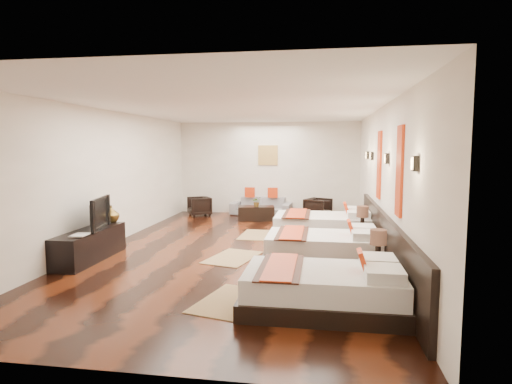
% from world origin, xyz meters
% --- Properties ---
extents(floor, '(5.50, 9.50, 0.01)m').
position_xyz_m(floor, '(0.00, 0.00, 0.00)').
color(floor, black).
rests_on(floor, ground).
extents(ceiling, '(5.50, 9.50, 0.01)m').
position_xyz_m(ceiling, '(0.00, 0.00, 2.80)').
color(ceiling, white).
rests_on(ceiling, floor).
extents(back_wall, '(5.50, 0.01, 2.80)m').
position_xyz_m(back_wall, '(0.00, 4.75, 1.40)').
color(back_wall, silver).
rests_on(back_wall, floor).
extents(left_wall, '(0.01, 9.50, 2.80)m').
position_xyz_m(left_wall, '(-2.75, 0.00, 1.40)').
color(left_wall, silver).
rests_on(left_wall, floor).
extents(right_wall, '(0.01, 9.50, 2.80)m').
position_xyz_m(right_wall, '(2.75, 0.00, 1.40)').
color(right_wall, silver).
rests_on(right_wall, floor).
extents(headboard_panel, '(0.08, 6.60, 0.90)m').
position_xyz_m(headboard_panel, '(2.71, -0.80, 0.45)').
color(headboard_panel, black).
rests_on(headboard_panel, floor).
extents(bed_near, '(2.04, 1.28, 0.78)m').
position_xyz_m(bed_near, '(1.70, -2.93, 0.27)').
color(bed_near, black).
rests_on(bed_near, floor).
extents(bed_mid, '(2.04, 1.28, 0.78)m').
position_xyz_m(bed_mid, '(1.70, -0.72, 0.27)').
color(bed_mid, black).
rests_on(bed_mid, floor).
extents(bed_far, '(2.19, 1.38, 0.84)m').
position_xyz_m(bed_far, '(1.70, 1.27, 0.29)').
color(bed_far, black).
rests_on(bed_far, floor).
extents(nightstand_a, '(0.44, 0.44, 0.88)m').
position_xyz_m(nightstand_a, '(2.44, -2.06, 0.31)').
color(nightstand_a, black).
rests_on(nightstand_a, floor).
extents(nightstand_b, '(0.45, 0.45, 0.88)m').
position_xyz_m(nightstand_b, '(2.44, 0.35, 0.31)').
color(nightstand_b, black).
rests_on(nightstand_b, floor).
extents(jute_mat_near, '(1.02, 1.35, 0.01)m').
position_xyz_m(jute_mat_near, '(0.47, -2.85, 0.01)').
color(jute_mat_near, '#96774C').
rests_on(jute_mat_near, floor).
extents(jute_mat_mid, '(1.02, 1.35, 0.01)m').
position_xyz_m(jute_mat_mid, '(0.03, -0.64, 0.01)').
color(jute_mat_mid, '#96774C').
rests_on(jute_mat_mid, floor).
extents(jute_mat_far, '(0.79, 1.22, 0.01)m').
position_xyz_m(jute_mat_far, '(0.17, 1.45, 0.01)').
color(jute_mat_far, '#96774C').
rests_on(jute_mat_far, floor).
extents(tv_console, '(0.50, 1.80, 0.55)m').
position_xyz_m(tv_console, '(-2.50, -1.19, 0.28)').
color(tv_console, black).
rests_on(tv_console, floor).
extents(tv, '(0.34, 1.01, 0.58)m').
position_xyz_m(tv, '(-2.45, -1.05, 0.84)').
color(tv, black).
rests_on(tv, tv_console).
extents(book, '(0.28, 0.36, 0.03)m').
position_xyz_m(book, '(-2.50, -1.71, 0.57)').
color(book, black).
rests_on(book, tv_console).
extents(figurine, '(0.42, 0.42, 0.34)m').
position_xyz_m(figurine, '(-2.50, -0.37, 0.72)').
color(figurine, brown).
rests_on(figurine, tv_console).
extents(sofa, '(1.87, 0.85, 0.53)m').
position_xyz_m(sofa, '(-0.17, 4.45, 0.27)').
color(sofa, gray).
rests_on(sofa, floor).
extents(armchair_left, '(0.85, 0.84, 0.57)m').
position_xyz_m(armchair_left, '(-1.97, 4.00, 0.29)').
color(armchair_left, black).
rests_on(armchair_left, floor).
extents(armchair_right, '(0.86, 0.85, 0.60)m').
position_xyz_m(armchair_right, '(1.55, 3.97, 0.30)').
color(armchair_right, black).
rests_on(armchair_right, floor).
extents(coffee_table, '(1.07, 0.67, 0.40)m').
position_xyz_m(coffee_table, '(-0.17, 3.44, 0.20)').
color(coffee_table, black).
rests_on(coffee_table, floor).
extents(table_plant, '(0.29, 0.27, 0.28)m').
position_xyz_m(table_plant, '(-0.13, 3.36, 0.54)').
color(table_plant, '#286120').
rests_on(table_plant, coffee_table).
extents(orange_panel_a, '(0.04, 0.40, 1.30)m').
position_xyz_m(orange_panel_a, '(2.73, -1.90, 1.70)').
color(orange_panel_a, '#D86014').
rests_on(orange_panel_a, right_wall).
extents(orange_panel_b, '(0.04, 0.40, 1.30)m').
position_xyz_m(orange_panel_b, '(2.73, 0.30, 1.70)').
color(orange_panel_b, '#D86014').
rests_on(orange_panel_b, right_wall).
extents(sconce_near, '(0.07, 0.12, 0.18)m').
position_xyz_m(sconce_near, '(2.70, -3.00, 1.85)').
color(sconce_near, black).
rests_on(sconce_near, right_wall).
extents(sconce_mid, '(0.07, 0.12, 0.18)m').
position_xyz_m(sconce_mid, '(2.70, -0.80, 1.85)').
color(sconce_mid, black).
rests_on(sconce_mid, right_wall).
extents(sconce_far, '(0.07, 0.12, 0.18)m').
position_xyz_m(sconce_far, '(2.70, 1.40, 1.85)').
color(sconce_far, black).
rests_on(sconce_far, right_wall).
extents(sconce_lounge, '(0.07, 0.12, 0.18)m').
position_xyz_m(sconce_lounge, '(2.70, 2.30, 1.85)').
color(sconce_lounge, black).
rests_on(sconce_lounge, right_wall).
extents(gold_artwork, '(0.60, 0.04, 0.60)m').
position_xyz_m(gold_artwork, '(0.00, 4.73, 1.80)').
color(gold_artwork, '#AD873F').
rests_on(gold_artwork, back_wall).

